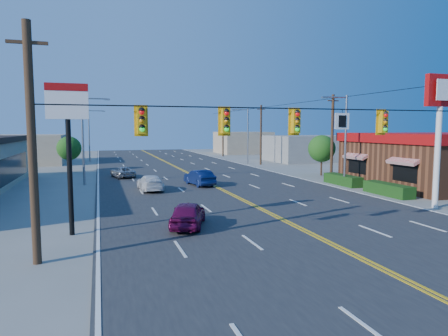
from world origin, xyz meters
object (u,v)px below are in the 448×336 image
object	(u,v)px
kfc	(443,159)
car_silver	(123,173)
kfc_pylon	(440,114)
car_blue	(199,178)
car_magenta	(188,215)
signal_span	(317,133)
car_white	(150,183)
pizza_hut_sign	(68,127)

from	to	relation	value
kfc	car_silver	bearing A→B (deg)	152.45
kfc_pylon	car_blue	bearing A→B (deg)	130.61
car_magenta	signal_span	bearing A→B (deg)	164.74
car_blue	car_silver	xyz separation A→B (m)	(-6.21, 8.04, -0.14)
signal_span	car_silver	xyz separation A→B (m)	(-7.24, 26.22, -4.33)
car_silver	signal_span	bearing A→B (deg)	93.46
kfc_pylon	car_white	bearing A→B (deg)	143.07
kfc_pylon	car_white	size ratio (longest dim) A/B	1.96
pizza_hut_sign	car_blue	world-z (taller)	pizza_hut_sign
signal_span	kfc	world-z (taller)	signal_span
signal_span	car_silver	bearing A→B (deg)	105.44
signal_span	car_magenta	bearing A→B (deg)	144.87
car_blue	car_silver	world-z (taller)	car_blue
signal_span	kfc	distance (m)	23.47
signal_span	kfc_pylon	xyz separation A→B (m)	(11.12, 4.00, 1.16)
car_white	car_silver	xyz separation A→B (m)	(-1.66, 9.67, -0.08)
car_blue	pizza_hut_sign	bearing A→B (deg)	46.00
car_blue	car_silver	distance (m)	10.16
kfc_pylon	car_silver	bearing A→B (deg)	129.57
car_magenta	kfc	bearing A→B (deg)	-141.91
signal_span	pizza_hut_sign	size ratio (longest dim) A/B	3.55
signal_span	car_silver	distance (m)	27.55
kfc_pylon	car_magenta	size ratio (longest dim) A/B	2.19
kfc	car_silver	distance (m)	30.81
car_magenta	car_silver	bearing A→B (deg)	-65.05
pizza_hut_sign	car_silver	xyz separation A→B (m)	(3.64, 22.22, -4.63)
car_blue	car_white	distance (m)	4.83
pizza_hut_sign	car_silver	world-z (taller)	pizza_hut_sign
kfc	car_white	bearing A→B (deg)	169.91
kfc	car_magenta	size ratio (longest dim) A/B	4.19
kfc	car_white	world-z (taller)	kfc
kfc_pylon	car_white	xyz separation A→B (m)	(-16.71, 12.56, -5.41)
pizza_hut_sign	car_blue	bearing A→B (deg)	55.23
pizza_hut_sign	car_white	size ratio (longest dim) A/B	1.58
pizza_hut_sign	signal_span	bearing A→B (deg)	-20.19
pizza_hut_sign	car_white	bearing A→B (deg)	67.15
pizza_hut_sign	car_magenta	world-z (taller)	pizza_hut_sign
signal_span	kfc	bearing A→B (deg)	30.94
signal_span	pizza_hut_sign	xyz separation A→B (m)	(-10.88, 4.00, 0.30)
car_white	car_silver	distance (m)	9.81
car_white	car_silver	world-z (taller)	car_white
car_magenta	car_silver	xyz separation A→B (m)	(-2.00, 22.54, -0.11)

